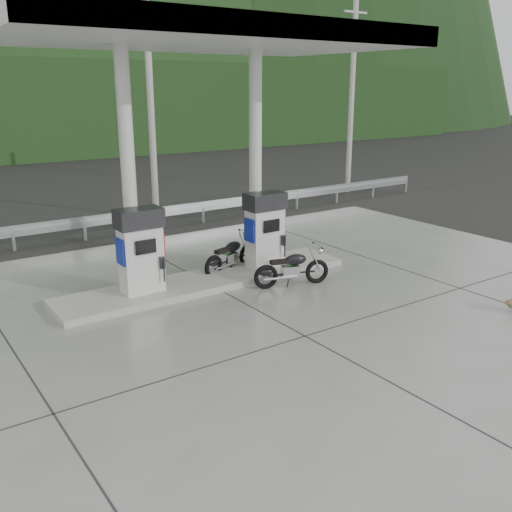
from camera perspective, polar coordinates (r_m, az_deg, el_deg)
ground at (r=11.21m, az=1.66°, el=-6.36°), size 160.00×160.00×0.00m
forecourt_apron at (r=11.20m, az=1.66°, el=-6.31°), size 18.00×14.00×0.02m
pump_island at (r=13.13m, az=-4.81°, el=-2.46°), size 7.00×1.40×0.15m
gas_pump_left at (r=12.17m, az=-11.45°, el=0.52°), size 0.95×0.55×1.80m
gas_pump_right at (r=13.69m, az=0.90°, el=2.64°), size 0.95×0.55×1.80m
canopy_column_left at (r=12.20m, az=-12.65°, el=8.19°), size 0.30×0.30×5.00m
canopy_column_right at (r=13.72m, az=-0.06°, el=9.47°), size 0.30×0.30×5.00m
canopy_roof at (r=12.46m, az=-5.44°, el=21.13°), size 8.50×5.00×0.40m
guardrail at (r=17.79m, az=-13.81°, el=4.24°), size 26.00×0.16×1.42m
road at (r=21.18m, az=-17.15°, el=3.95°), size 60.00×7.00×0.01m
utility_pole_b at (r=19.57m, az=-10.52°, el=15.24°), size 0.22×0.22×8.00m
utility_pole_c at (r=24.71m, az=9.55°, el=15.51°), size 0.22×0.22×8.00m
motorcycle_left at (r=12.89m, az=3.60°, el=-1.30°), size 1.77×0.99×0.80m
motorcycle_right at (r=13.87m, az=-2.54°, el=0.02°), size 1.76×0.98×0.80m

